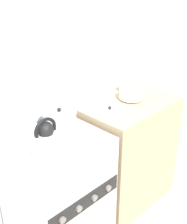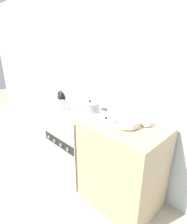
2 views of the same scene
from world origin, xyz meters
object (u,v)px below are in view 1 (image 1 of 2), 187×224
object	(u,v)px
kettle	(47,141)
enamel_bowl	(131,95)
loose_pot_lid	(110,110)
small_ceramic_bowl	(124,87)
stove	(59,195)
cooking_pot	(60,119)

from	to	relation	value
kettle	enamel_bowl	size ratio (longest dim) A/B	1.30
loose_pot_lid	small_ceramic_bowl	bearing A→B (deg)	24.29
small_ceramic_bowl	loose_pot_lid	size ratio (longest dim) A/B	0.44
stove	cooking_pot	bearing A→B (deg)	40.89
stove	loose_pot_lid	xyz separation A→B (m)	(0.51, -0.00, 0.49)
small_ceramic_bowl	loose_pot_lid	world-z (taller)	small_ceramic_bowl
cooking_pot	enamel_bowl	size ratio (longest dim) A/B	1.24
kettle	loose_pot_lid	world-z (taller)	kettle
small_ceramic_bowl	loose_pot_lid	distance (m)	0.40
kettle	cooking_pot	bearing A→B (deg)	38.17
kettle	cooking_pot	xyz separation A→B (m)	(0.27, 0.22, -0.04)
cooking_pot	loose_pot_lid	distance (m)	0.39
stove	cooking_pot	size ratio (longest dim) A/B	3.79
cooking_pot	small_ceramic_bowl	world-z (taller)	cooking_pot
enamel_bowl	small_ceramic_bowl	distance (m)	0.18
small_ceramic_bowl	loose_pot_lid	bearing A→B (deg)	-155.71
enamel_bowl	loose_pot_lid	xyz separation A→B (m)	(-0.26, -0.01, -0.03)
stove	small_ceramic_bowl	world-z (taller)	small_ceramic_bowl
enamel_bowl	small_ceramic_bowl	bearing A→B (deg)	55.78
cooking_pot	enamel_bowl	xyz separation A→B (m)	(0.64, -0.11, 0.02)
cooking_pot	small_ceramic_bowl	xyz separation A→B (m)	(0.74, 0.04, 0.01)
stove	kettle	world-z (taller)	kettle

